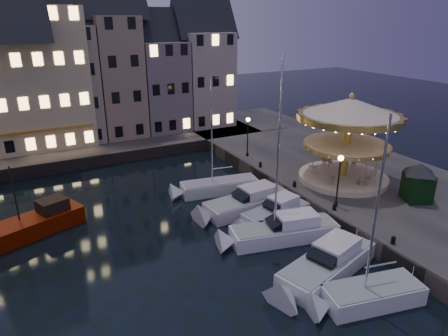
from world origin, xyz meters
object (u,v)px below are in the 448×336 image
streetlamp_c (248,131)px  motorboat_b (324,267)px  bollard_a (393,240)px  motorboat_a (363,296)px  bollard_c (295,184)px  bollard_b (335,206)px  motorboat_e (245,204)px  motorboat_f (214,188)px  streetlamp_d (375,133)px  ticket_kiosk (419,176)px  motorboat_d (273,215)px  motorboat_c (279,232)px  bollard_d (260,164)px  red_fishing_boat (37,223)px  carousel (349,124)px  streetlamp_b (339,173)px

streetlamp_c → motorboat_b: bearing=-106.6°
bollard_a → motorboat_a: motorboat_a is taller
bollard_c → bollard_b: bearing=-90.0°
motorboat_e → motorboat_f: bearing=99.0°
streetlamp_d → ticket_kiosk: streetlamp_d is taller
motorboat_d → motorboat_c: bearing=-114.2°
streetlamp_c → bollard_d: (-0.60, -3.50, -2.41)m
streetlamp_d → motorboat_b: bearing=-144.1°
red_fishing_boat → motorboat_d: bearing=-23.0°
bollard_c → red_fishing_boat: bearing=167.6°
bollard_b → carousel: carousel is taller
motorboat_a → motorboat_d: bearing=84.9°
motorboat_e → ticket_kiosk: bearing=-30.7°
streetlamp_c → motorboat_c: size_ratio=0.36×
carousel → ticket_kiosk: carousel is taller
motorboat_c → motorboat_d: 2.64m
streetlamp_b → bollard_b: streetlamp_b is taller
streetlamp_c → carousel: carousel is taller
red_fishing_boat → bollard_b: bearing=-25.0°
streetlamp_d → bollard_b: (-11.90, -7.50, -2.41)m
bollard_b → motorboat_f: bearing=119.6°
motorboat_f → streetlamp_d: bearing=-7.2°
motorboat_e → streetlamp_c: bearing=58.1°
bollard_a → streetlamp_d: bearing=47.5°
streetlamp_c → motorboat_b: size_ratio=0.48×
motorboat_f → bollard_c: bearing=-40.5°
bollard_a → bollard_b: (0.00, 5.50, 0.00)m
motorboat_a → bollard_d: bearing=75.2°
bollard_a → ticket_kiosk: bearing=28.6°
red_fishing_boat → carousel: carousel is taller
bollard_b → motorboat_b: 6.92m
motorboat_f → red_fishing_boat: motorboat_f is taller
ticket_kiosk → carousel: bearing=109.5°
motorboat_a → ticket_kiosk: size_ratio=3.14×
bollard_a → motorboat_f: 16.21m
streetlamp_d → bollard_d: bearing=165.9°
motorboat_b → red_fishing_boat: (-15.33, 14.19, 0.05)m
streetlamp_c → bollard_b: (-0.60, -14.00, -2.41)m
streetlamp_d → red_fishing_boat: red_fishing_boat is taller
bollard_c → motorboat_a: size_ratio=0.05×
motorboat_e → red_fishing_boat: red_fishing_boat is taller
bollard_d → carousel: 9.30m
motorboat_f → ticket_kiosk: size_ratio=3.02×
bollard_a → carousel: 11.94m
bollard_d → motorboat_b: bearing=-108.2°
bollard_a → motorboat_e: bearing=114.1°
bollard_d → ticket_kiosk: 14.17m
motorboat_b → red_fishing_boat: 20.89m
bollard_a → bollard_c: size_ratio=1.00×
motorboat_a → carousel: bearing=51.2°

